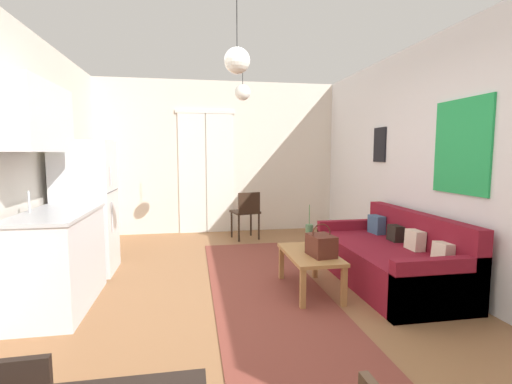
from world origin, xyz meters
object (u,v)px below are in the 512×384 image
refrigerator (86,208)px  pendant_lamp_far (243,92)px  bamboo_vase (309,235)px  accent_chair (246,211)px  pendant_lamp_near (237,61)px  handbag (321,245)px  coffee_table (310,258)px  couch (392,260)px

refrigerator → pendant_lamp_far: pendant_lamp_far is taller
bamboo_vase → accent_chair: (-0.37, 2.20, -0.06)m
pendant_lamp_near → handbag: bearing=19.9°
handbag → accent_chair: bearing=98.4°
accent_chair → pendant_lamp_far: size_ratio=1.36×
coffee_table → refrigerator: size_ratio=0.56×
accent_chair → pendant_lamp_far: bearing=65.2°
bamboo_vase → handbag: 0.37m
couch → bamboo_vase: bearing=171.8°
bamboo_vase → refrigerator: size_ratio=0.29×
couch → coffee_table: bearing=-174.4°
couch → accent_chair: (-1.30, 2.33, 0.22)m
coffee_table → pendant_lamp_far: bearing=111.0°
coffee_table → bamboo_vase: size_ratio=1.92×
bamboo_vase → refrigerator: 2.66m
pendant_lamp_near → pendant_lamp_far: 1.81m
handbag → pendant_lamp_near: pendant_lamp_near is taller
bamboo_vase → pendant_lamp_near: pendant_lamp_near is taller
handbag → bamboo_vase: bearing=91.0°
coffee_table → handbag: handbag is taller
coffee_table → refrigerator: refrigerator is taller
pendant_lamp_near → refrigerator: bearing=137.3°
pendant_lamp_far → coffee_table: bearing=-69.0°
pendant_lamp_near → coffee_table: bearing=29.3°
couch → pendant_lamp_far: size_ratio=3.25×
handbag → accent_chair: (-0.38, 2.56, -0.05)m
couch → coffee_table: couch is taller
handbag → accent_chair: accent_chair is taller
couch → pendant_lamp_near: pendant_lamp_near is taller
refrigerator → pendant_lamp_far: (1.93, 0.28, 1.45)m
refrigerator → accent_chair: refrigerator is taller
handbag → pendant_lamp_near: size_ratio=0.52×
coffee_table → accent_chair: 2.45m
couch → pendant_lamp_far: 2.78m
refrigerator → accent_chair: bearing=32.6°
refrigerator → accent_chair: 2.56m
accent_chair → coffee_table: bearing=83.2°
bamboo_vase → pendant_lamp_near: bearing=-141.9°
couch → pendant_lamp_near: size_ratio=3.04×
pendant_lamp_far → handbag: bearing=-68.4°
accent_chair → pendant_lamp_near: 3.40m
refrigerator → pendant_lamp_near: pendant_lamp_near is taller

